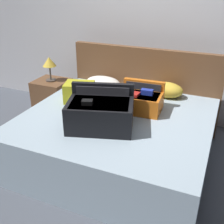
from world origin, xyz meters
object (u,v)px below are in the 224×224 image
(pillow_center_head, at_px, (167,90))
(table_lamp, at_px, (49,63))
(hard_case_large, at_px, (100,113))
(hard_case_medium, at_px, (140,100))
(hard_case_small, at_px, (79,92))
(nightstand, at_px, (53,99))
(bed, at_px, (117,138))
(pillow_near_headboard, at_px, (103,82))

(pillow_center_head, relative_size, table_lamp, 1.18)
(hard_case_large, distance_m, hard_case_medium, 0.54)
(hard_case_small, bearing_deg, pillow_center_head, 14.47)
(nightstand, bearing_deg, pillow_center_head, 3.07)
(pillow_center_head, distance_m, table_lamp, 1.55)
(hard_case_small, xyz_separation_m, pillow_center_head, (0.86, 0.51, -0.02))
(table_lamp, bearing_deg, hard_case_large, -37.32)
(pillow_center_head, bearing_deg, bed, -116.16)
(bed, xyz_separation_m, table_lamp, (-1.20, 0.60, 0.51))
(bed, height_order, nightstand, nightstand)
(pillow_center_head, bearing_deg, hard_case_large, -112.09)
(bed, bearing_deg, nightstand, 153.36)
(bed, xyz_separation_m, hard_case_medium, (0.17, 0.22, 0.37))
(hard_case_small, bearing_deg, bed, -34.59)
(pillow_center_head, relative_size, nightstand, 0.71)
(hard_case_medium, relative_size, nightstand, 0.86)
(hard_case_medium, relative_size, hard_case_small, 1.24)
(bed, distance_m, hard_case_small, 0.66)
(hard_case_large, relative_size, hard_case_small, 1.85)
(pillow_center_head, bearing_deg, pillow_near_headboard, -177.60)
(pillow_center_head, bearing_deg, nightstand, -176.93)
(table_lamp, bearing_deg, hard_case_medium, -15.53)
(hard_case_large, distance_m, pillow_center_head, 1.04)
(pillow_near_headboard, bearing_deg, hard_case_small, -97.99)
(hard_case_large, height_order, pillow_near_headboard, hard_case_large)
(hard_case_large, height_order, hard_case_small, hard_case_large)
(hard_case_medium, xyz_separation_m, nightstand, (-1.37, 0.38, -0.37))
(nightstand, distance_m, table_lamp, 0.50)
(pillow_near_headboard, distance_m, pillow_center_head, 0.79)
(hard_case_medium, xyz_separation_m, hard_case_small, (-0.69, -0.05, -0.00))
(pillow_near_headboard, relative_size, pillow_center_head, 1.16)
(hard_case_small, bearing_deg, pillow_near_headboard, 65.69)
(hard_case_small, xyz_separation_m, nightstand, (-0.68, 0.43, -0.36))
(pillow_near_headboard, bearing_deg, hard_case_medium, -34.57)
(hard_case_large, xyz_separation_m, pillow_center_head, (0.39, 0.96, -0.06))
(hard_case_large, distance_m, hard_case_small, 0.65)
(hard_case_large, relative_size, table_lamp, 2.14)
(hard_case_medium, distance_m, hard_case_small, 0.69)
(pillow_center_head, distance_m, nightstand, 1.58)
(nightstand, xyz_separation_m, table_lamp, (0.00, 0.00, 0.50))
(hard_case_large, bearing_deg, table_lamp, 125.57)
(pillow_center_head, xyz_separation_m, table_lamp, (-1.54, -0.08, 0.16))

